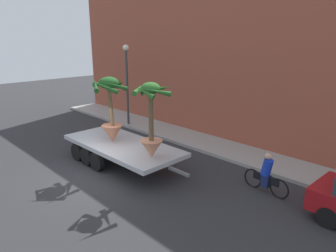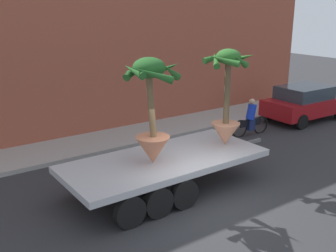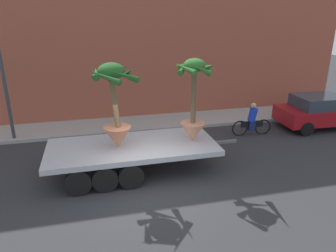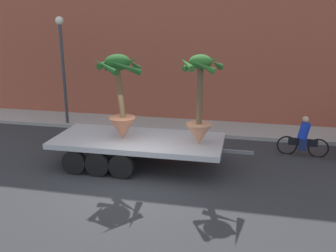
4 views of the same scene
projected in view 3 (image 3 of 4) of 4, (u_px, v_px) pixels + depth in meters
The scene contains 9 objects.
ground_plane at pixel (151, 190), 9.82m from camera, with size 60.00×60.00×0.00m, color #2D2D30.
sidewalk at pixel (128, 125), 15.38m from camera, with size 24.00×2.20×0.15m, color #A39E99.
building_facade at pixel (120, 28), 15.41m from camera, with size 24.00×1.20×9.10m, color #9E4C38.
flatbed_trailer at pixel (126, 151), 10.74m from camera, with size 6.76×2.58×0.98m.
potted_palm_rear at pixel (115, 106), 9.98m from camera, with size 1.67×1.62×2.84m.
potted_palm_middle at pixel (194, 103), 10.59m from camera, with size 1.41×1.37×2.89m.
cyclist at pixel (252, 121), 14.06m from camera, with size 1.84×0.38×1.54m.
parked_car at pixel (320, 111), 14.98m from camera, with size 4.15×2.03×1.58m.
street_lamp at pixel (1, 66), 12.47m from camera, with size 0.36×0.36×4.83m.
Camera 3 is at (-1.47, -8.45, 5.23)m, focal length 33.45 mm.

